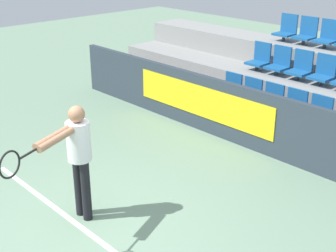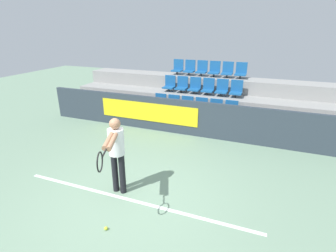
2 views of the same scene
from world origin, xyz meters
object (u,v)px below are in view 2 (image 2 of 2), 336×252
Objects in this scene: stadium_chair_13 at (190,69)px; stadium_chair_16 at (227,71)px; stadium_chair_15 at (214,70)px; stadium_chair_17 at (241,72)px; tennis_ball at (106,228)px; stadium_chair_14 at (202,69)px; tennis_player at (116,149)px; stadium_chair_0 at (160,103)px; stadium_chair_8 at (195,87)px; stadium_chair_9 at (208,88)px; stadium_chair_10 at (222,89)px; stadium_chair_5 at (231,111)px; stadium_chair_6 at (169,85)px; stadium_chair_11 at (236,90)px; stadium_chair_12 at (178,68)px; stadium_chair_1 at (173,105)px; stadium_chair_3 at (201,108)px; stadium_chair_2 at (187,106)px; stadium_chair_7 at (182,86)px; stadium_chair_4 at (215,109)px.

stadium_chair_13 is 1.00× the size of stadium_chair_16.
stadium_chair_13 is 1.00× the size of stadium_chair_15.
tennis_ball is (-1.27, -7.20, -1.70)m from stadium_chair_17.
stadium_chair_14 is 0.35× the size of tennis_player.
stadium_chair_0 is 1.00× the size of stadium_chair_8.
stadium_chair_8 reaches higher than stadium_chair_0.
stadium_chair_13 is (-1.00, 0.94, 0.50)m from stadium_chair_9.
stadium_chair_5 is at bearing -61.87° from stadium_chair_10.
tennis_player reaches higher than stadium_chair_10.
stadium_chair_10 is (2.00, 0.00, 0.00)m from stadium_chair_6.
stadium_chair_15 is 0.50m from stadium_chair_16.
stadium_chair_5 is at bearing -51.27° from stadium_chair_14.
stadium_chair_11 is 1.06m from stadium_chair_17.
stadium_chair_8 is 1.00× the size of stadium_chair_14.
stadium_chair_15 is at bearing 31.94° from stadium_chair_6.
stadium_chair_14 is (1.00, 0.00, 0.00)m from stadium_chair_12.
stadium_chair_11 reaches higher than stadium_chair_1.
tennis_player reaches higher than stadium_chair_11.
stadium_chair_3 is 8.87× the size of tennis_ball.
stadium_chair_6 is 1.00× the size of stadium_chair_10.
stadium_chair_9 is (0.50, 0.94, 0.50)m from stadium_chair_2.
stadium_chair_7 is 1.00× the size of stadium_chair_15.
stadium_chair_3 is at bearing -61.87° from stadium_chair_13.
stadium_chair_10 is (1.50, 0.94, 0.50)m from stadium_chair_1.
stadium_chair_1 is 1.00× the size of stadium_chair_15.
stadium_chair_16 is (0.50, 1.87, 0.99)m from stadium_chair_3.
stadium_chair_8 is at bearing 90.00° from stadium_chair_2.
stadium_chair_9 and stadium_chair_10 have the same top height.
stadium_chair_1 is 1.00× the size of stadium_chair_2.
stadium_chair_11 is 8.87× the size of tennis_ball.
stadium_chair_0 is 3.28m from stadium_chair_17.
stadium_chair_6 is at bearing 78.18° from tennis_player.
stadium_chair_1 is 1.00× the size of stadium_chair_16.
stadium_chair_7 is (0.50, 0.94, 0.50)m from stadium_chair_0.
stadium_chair_4 is 1.00× the size of stadium_chair_15.
stadium_chair_11 reaches higher than stadium_chair_2.
stadium_chair_8 is 5.25m from tennis_player.
stadium_chair_16 is at bearing 0.00° from stadium_chair_13.
stadium_chair_2 is at bearing 180.00° from stadium_chair_3.
stadium_chair_1 and stadium_chair_2 have the same top height.
stadium_chair_12 reaches higher than stadium_chair_3.
stadium_chair_11 is at bearing 20.51° from stadium_chair_0.
stadium_chair_9 reaches higher than stadium_chair_4.
stadium_chair_1 is 2.12m from stadium_chair_13.
stadium_chair_0 is 0.50m from stadium_chair_1.
tennis_ball is (-0.77, -7.20, -1.70)m from stadium_chair_16.
stadium_chair_5 is 1.00× the size of stadium_chair_6.
stadium_chair_15 is at bearing 180.00° from stadium_chair_17.
stadium_chair_7 is 6.42m from tennis_ball.
stadium_chair_16 reaches higher than stadium_chair_4.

